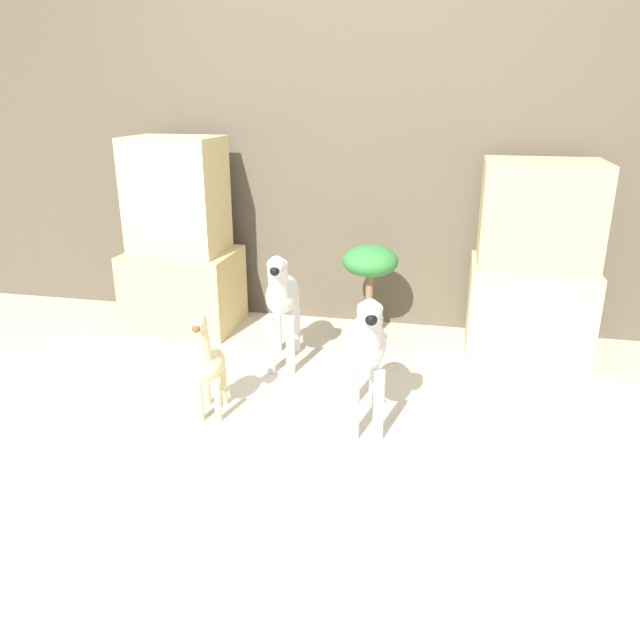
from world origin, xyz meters
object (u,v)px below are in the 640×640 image
zebra_right (366,345)px  giraffe_figurine (209,362)px  potted_palm_front (370,271)px  zebra_left (282,297)px

zebra_right → giraffe_figurine: bearing=-175.5°
zebra_right → potted_palm_front: bearing=97.4°
zebra_left → giraffe_figurine: bearing=-104.9°
giraffe_figurine → potted_palm_front: size_ratio=0.93×
zebra_right → zebra_left: (-0.52, 0.56, 0.00)m
potted_palm_front → giraffe_figurine: bearing=-118.4°
giraffe_figurine → potted_palm_front: potted_palm_front is taller
potted_palm_front → zebra_left: bearing=-133.2°
zebra_left → potted_palm_front: 0.58m
zebra_right → zebra_left: bearing=133.2°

